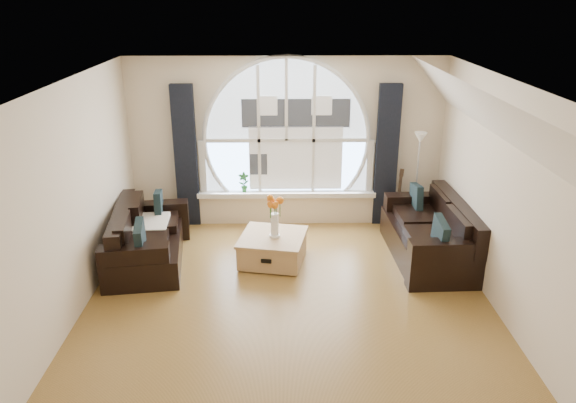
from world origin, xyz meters
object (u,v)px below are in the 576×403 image
(vase_flowers, at_px, (274,211))
(coffee_chest, at_px, (273,247))
(sofa_right, at_px, (429,232))
(sofa_left, at_px, (148,236))
(floor_lamp, at_px, (417,182))
(potted_plant, at_px, (244,182))
(guitar, at_px, (398,199))

(vase_flowers, bearing_deg, coffee_chest, 141.64)
(vase_flowers, bearing_deg, sofa_right, 2.40)
(sofa_left, bearing_deg, vase_flowers, -8.55)
(coffee_chest, xyz_separation_m, floor_lamp, (2.26, 1.11, 0.58))
(vase_flowers, height_order, potted_plant, vase_flowers)
(coffee_chest, distance_m, vase_flowers, 0.57)
(potted_plant, bearing_deg, guitar, -7.03)
(sofa_right, bearing_deg, sofa_left, 178.86)
(vase_flowers, bearing_deg, potted_plant, 109.89)
(guitar, distance_m, potted_plant, 2.49)
(sofa_left, xyz_separation_m, guitar, (3.74, 1.08, 0.13))
(floor_lamp, relative_size, potted_plant, 4.88)
(sofa_right, bearing_deg, coffee_chest, 179.70)
(coffee_chest, bearing_deg, floor_lamp, 37.31)
(vase_flowers, relative_size, potted_plant, 2.13)
(sofa_left, bearing_deg, potted_plant, 39.85)
(sofa_right, bearing_deg, floor_lamp, 86.19)
(sofa_left, bearing_deg, floor_lamp, 7.73)
(sofa_right, xyz_separation_m, vase_flowers, (-2.20, -0.09, 0.38))
(sofa_left, distance_m, sofa_right, 3.98)
(sofa_left, height_order, sofa_right, sofa_right)
(sofa_left, relative_size, coffee_chest, 2.00)
(sofa_left, bearing_deg, guitar, 8.48)
(sofa_left, xyz_separation_m, potted_plant, (1.27, 1.39, 0.31))
(coffee_chest, bearing_deg, potted_plant, 120.28)
(sofa_left, bearing_deg, sofa_right, -6.75)
(vase_flowers, distance_m, floor_lamp, 2.50)
(sofa_left, xyz_separation_m, vase_flowers, (1.78, -0.03, 0.38))
(sofa_left, distance_m, potted_plant, 1.91)
(sofa_right, height_order, vase_flowers, vase_flowers)
(floor_lamp, distance_m, potted_plant, 2.76)
(vase_flowers, relative_size, floor_lamp, 0.44)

